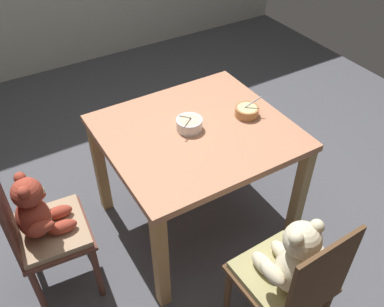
# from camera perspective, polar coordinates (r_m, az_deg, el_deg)

# --- Properties ---
(ground_plane) EXTENTS (5.20, 5.20, 0.04)m
(ground_plane) POSITION_cam_1_polar(r_m,az_deg,el_deg) (2.87, 0.52, -9.17)
(ground_plane) COLOR #4D4E54
(dining_table) EXTENTS (1.02, 0.93, 0.76)m
(dining_table) POSITION_cam_1_polar(r_m,az_deg,el_deg) (2.40, 0.61, 1.21)
(dining_table) COLOR tan
(dining_table) RESTS_ON ground_plane
(teddy_chair_near_left) EXTENTS (0.40, 0.43, 0.88)m
(teddy_chair_near_left) POSITION_cam_1_polar(r_m,az_deg,el_deg) (2.25, -20.04, -8.69)
(teddy_chair_near_left) COLOR brown
(teddy_chair_near_left) RESTS_ON ground_plane
(teddy_chair_near_front) EXTENTS (0.41, 0.42, 0.90)m
(teddy_chair_near_front) POSITION_cam_1_polar(r_m,az_deg,el_deg) (1.97, 13.45, -15.10)
(teddy_chair_near_front) COLOR brown
(teddy_chair_near_front) RESTS_ON ground_plane
(porridge_bowl_white_center) EXTENTS (0.15, 0.15, 0.14)m
(porridge_bowl_white_center) POSITION_cam_1_polar(r_m,az_deg,el_deg) (2.32, -0.37, 4.04)
(porridge_bowl_white_center) COLOR silver
(porridge_bowl_white_center) RESTS_ON dining_table
(porridge_bowl_terracotta_near_right) EXTENTS (0.14, 0.14, 0.12)m
(porridge_bowl_terracotta_near_right) POSITION_cam_1_polar(r_m,az_deg,el_deg) (2.45, 7.50, 5.75)
(porridge_bowl_terracotta_near_right) COLOR #B37745
(porridge_bowl_terracotta_near_right) RESTS_ON dining_table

